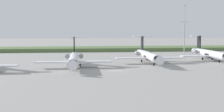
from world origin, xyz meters
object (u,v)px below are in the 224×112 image
(regional_jet_second, at_px, (74,59))
(regional_jet_third, at_px, (148,55))
(regional_jet_fourth, at_px, (210,54))
(safety_cone_front_marker, at_px, (224,67))
(antenna_mast, at_px, (184,33))

(regional_jet_second, height_order, regional_jet_third, same)
(regional_jet_third, height_order, regional_jet_fourth, same)
(regional_jet_third, bearing_deg, safety_cone_front_marker, -36.14)
(regional_jet_third, relative_size, antenna_mast, 1.35)
(regional_jet_fourth, xyz_separation_m, antenna_mast, (1.81, 32.83, 7.00))
(regional_jet_third, bearing_deg, antenna_mast, 55.42)
(regional_jet_second, xyz_separation_m, regional_jet_fourth, (50.02, 14.76, 0.00))
(antenna_mast, height_order, safety_cone_front_marker, antenna_mast)
(regional_jet_second, height_order, antenna_mast, antenna_mast)
(antenna_mast, bearing_deg, regional_jet_second, -137.44)
(regional_jet_fourth, bearing_deg, regional_jet_third, -167.43)
(regional_jet_second, height_order, safety_cone_front_marker, regional_jet_second)
(antenna_mast, xyz_separation_m, safety_cone_front_marker, (-6.18, -53.08, -9.26))
(regional_jet_fourth, bearing_deg, antenna_mast, 86.85)
(regional_jet_third, height_order, safety_cone_front_marker, regional_jet_third)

